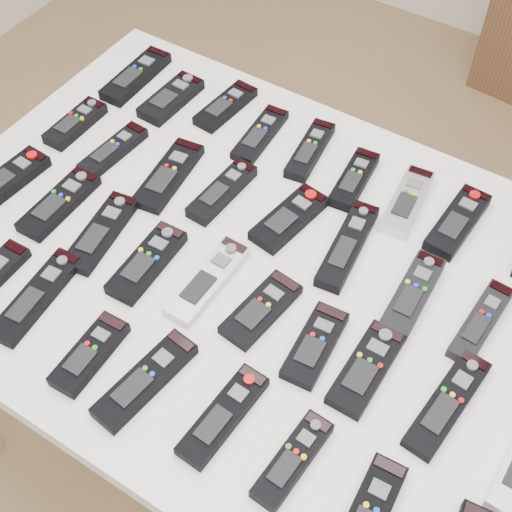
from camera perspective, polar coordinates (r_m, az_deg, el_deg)
The scene contains 32 objects.
ground at distance 1.93m, azimuth 3.70°, elevation -15.86°, with size 4.00×4.00×0.00m, color #916A4A.
table at distance 1.31m, azimuth -0.00°, elevation -2.10°, with size 1.25×0.88×0.78m.
remote_0 at distance 1.64m, azimuth -9.58°, elevation 14.01°, with size 0.06×0.19×0.02m, color black.
remote_1 at distance 1.57m, azimuth -6.82°, elevation 12.41°, with size 0.06×0.16×0.02m, color black.
remote_2 at distance 1.55m, azimuth -2.45°, elevation 11.89°, with size 0.05×0.16×0.02m, color black.
remote_3 at distance 1.48m, azimuth 0.33°, elevation 9.69°, with size 0.05×0.17×0.02m, color black.
remote_4 at distance 1.45m, azimuth 4.34°, elevation 8.45°, with size 0.05×0.17×0.02m, color black.
remote_5 at distance 1.40m, azimuth 7.86°, elevation 6.10°, with size 0.05×0.15×0.02m, color black.
remote_6 at distance 1.38m, azimuth 12.01°, elevation 4.30°, with size 0.05×0.17×0.02m, color #B7B7BC.
remote_7 at distance 1.36m, azimuth 15.83°, elevation 2.64°, with size 0.06×0.17×0.02m, color black.
remote_10 at distance 1.55m, azimuth -14.25°, elevation 10.24°, with size 0.05×0.15×0.02m, color black.
remote_11 at distance 1.47m, azimuth -11.35°, elevation 8.29°, with size 0.04×0.16×0.02m, color black.
remote_12 at distance 1.41m, azimuth -6.99°, elevation 6.44°, with size 0.06×0.19×0.02m, color black.
remote_13 at distance 1.36m, azimuth -2.73°, elevation 5.19°, with size 0.05×0.17×0.02m, color black.
remote_14 at distance 1.32m, azimuth 2.67°, elevation 3.03°, with size 0.06×0.16×0.02m, color black.
remote_15 at distance 1.29m, azimuth 7.33°, elevation 0.83°, with size 0.05×0.20×0.02m, color black.
remote_16 at distance 1.24m, azimuth 12.41°, elevation -3.02°, with size 0.05×0.18×0.02m, color black.
remote_17 at distance 1.24m, azimuth 17.54°, elevation -5.05°, with size 0.04×0.17×0.02m, color black.
remote_19 at distance 1.47m, azimuth -19.08°, elevation 5.89°, with size 0.06×0.16×0.02m, color black.
remote_20 at distance 1.39m, azimuth -15.46°, elevation 4.10°, with size 0.06×0.18×0.02m, color black.
remote_21 at distance 1.33m, azimuth -12.28°, elevation 1.85°, with size 0.06×0.19×0.02m, color black.
remote_22 at distance 1.27m, azimuth -8.72°, elevation -0.51°, with size 0.06×0.17×0.02m, color black.
remote_23 at distance 1.23m, azimuth -3.89°, elevation -1.95°, with size 0.05×0.19×0.02m, color #B7B7BC.
remote_24 at distance 1.20m, azimuth 0.42°, elevation -4.29°, with size 0.06×0.15×0.02m, color black.
remote_25 at distance 1.16m, azimuth 4.74°, elevation -7.10°, with size 0.06×0.15×0.02m, color black.
remote_26 at distance 1.15m, azimuth 8.82°, elevation -8.88°, with size 0.06×0.17×0.02m, color black.
remote_27 at distance 1.15m, azimuth 15.06°, elevation -11.32°, with size 0.05×0.20×0.02m, color black.
remote_31 at distance 1.27m, azimuth -17.12°, elevation -3.09°, with size 0.05×0.20×0.02m, color black.
remote_32 at distance 1.18m, azimuth -13.16°, elevation -7.63°, with size 0.05×0.15×0.02m, color black.
remote_33 at distance 1.14m, azimuth -8.84°, elevation -9.77°, with size 0.05×0.19×0.02m, color black.
remote_34 at distance 1.10m, azimuth -2.63°, elevation -12.63°, with size 0.05×0.18×0.02m, color black.
remote_35 at distance 1.07m, azimuth 2.95°, elevation -15.98°, with size 0.04×0.16×0.02m, color black.
Camera 1 is at (0.29, -0.68, 1.78)m, focal length 50.00 mm.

